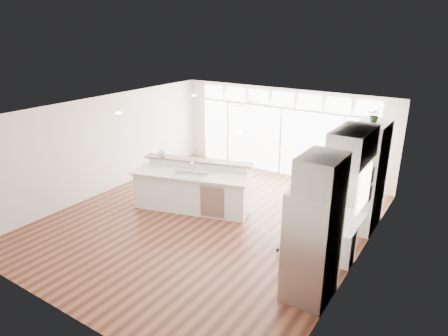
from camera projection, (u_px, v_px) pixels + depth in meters
The scene contains 24 objects.
floor at pixel (208, 221), 9.71m from camera, with size 7.00×8.00×0.02m, color #411F14.
ceiling at pixel (207, 111), 8.79m from camera, with size 7.00×8.00×0.02m, color white.
wall_back at pixel (282, 132), 12.40m from camera, with size 7.00×0.04×2.70m, color beige.
wall_front at pixel (56, 243), 6.10m from camera, with size 7.00×0.04×2.70m, color beige.
wall_left at pixel (105, 145), 11.05m from camera, with size 0.04×8.00×2.70m, color beige.
wall_right at pixel (360, 203), 7.44m from camera, with size 0.04×8.00×2.70m, color beige.
glass_wall at pixel (281, 142), 12.45m from camera, with size 5.80×0.06×2.08m, color white.
transom_row at pixel (283, 99), 12.00m from camera, with size 5.90×0.06×0.40m, color white.
desk_window at pixel (364, 188), 7.63m from camera, with size 0.04×0.85×0.85m, color white.
ceiling_fan at pixel (250, 100), 11.33m from camera, with size 1.16×1.16×0.32m, color silver.
recessed_lights at pixel (212, 110), 8.95m from camera, with size 3.40×3.00×0.02m, color beige.
oven_cabinet at pixel (367, 176), 9.06m from camera, with size 0.64×1.20×2.50m, color white.
desk_nook at pixel (341, 237), 8.20m from camera, with size 0.72×1.30×0.76m, color white.
upper_cabinets at pixel (353, 145), 7.51m from camera, with size 0.64×1.30×0.64m, color white.
refrigerator at pixel (312, 245), 6.70m from camera, with size 0.76×0.90×2.00m, color #A4A4A8.
fridge_cabinet at pixel (322, 174), 6.23m from camera, with size 0.64×0.90×0.60m, color white.
framed_photos at pixel (371, 185), 8.17m from camera, with size 0.06×0.22×0.80m, color black.
kitchen_island at pixel (192, 188), 10.10m from camera, with size 3.02×1.14×1.20m, color white.
rug at pixel (316, 233), 9.12m from camera, with size 0.98×0.71×0.01m, color #3D2113.
office_chair at pixel (293, 232), 8.13m from camera, with size 0.52×0.48×1.01m, color black.
fishbowl at pixel (163, 153), 10.48m from camera, with size 0.22×0.22×0.22m, color silver.
monitor at pixel (339, 211), 8.05m from camera, with size 0.07×0.45×0.37m, color black.
keyboard at pixel (331, 217), 8.20m from camera, with size 0.13×0.33×0.02m, color white.
potted_plant at pixel (375, 117), 8.60m from camera, with size 0.28×0.31×0.24m, color #295826.
Camera 1 is at (5.09, -7.07, 4.49)m, focal length 32.00 mm.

